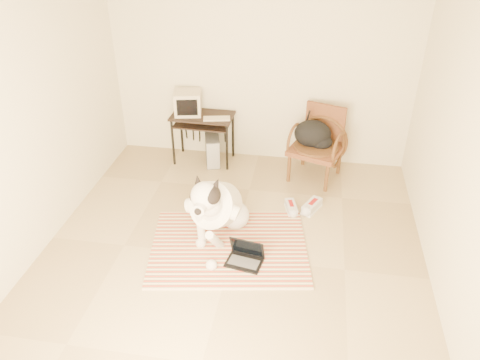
% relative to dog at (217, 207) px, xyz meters
% --- Properties ---
extents(floor, '(4.50, 4.50, 0.00)m').
position_rel_dog_xyz_m(floor, '(0.22, -0.35, -0.37)').
color(floor, tan).
rests_on(floor, ground).
extents(wall_back, '(4.50, 0.00, 4.50)m').
position_rel_dog_xyz_m(wall_back, '(0.22, 1.90, 0.98)').
color(wall_back, beige).
rests_on(wall_back, floor).
extents(wall_front, '(4.50, 0.00, 4.50)m').
position_rel_dog_xyz_m(wall_front, '(0.22, -2.60, 0.98)').
color(wall_front, beige).
rests_on(wall_front, floor).
extents(wall_left, '(0.00, 4.50, 4.50)m').
position_rel_dog_xyz_m(wall_left, '(-1.78, -0.35, 0.98)').
color(wall_left, beige).
rests_on(wall_left, floor).
extents(wall_right, '(0.00, 4.50, 4.50)m').
position_rel_dog_xyz_m(wall_right, '(2.22, -0.35, 0.98)').
color(wall_right, beige).
rests_on(wall_right, floor).
extents(rug, '(1.84, 1.52, 0.02)m').
position_rel_dog_xyz_m(rug, '(0.17, -0.20, -0.36)').
color(rug, '#C93E2A').
rests_on(rug, floor).
extents(dog, '(0.62, 1.30, 0.93)m').
position_rel_dog_xyz_m(dog, '(0.00, 0.00, 0.00)').
color(dog, silver).
rests_on(dog, rug).
extents(laptop, '(0.40, 0.32, 0.25)m').
position_rel_dog_xyz_m(laptop, '(0.38, -0.40, -0.29)').
color(laptop, black).
rests_on(laptop, rug).
extents(computer_desk, '(0.85, 0.49, 0.69)m').
position_rel_dog_xyz_m(computer_desk, '(-0.53, 1.63, 0.23)').
color(computer_desk, black).
rests_on(computer_desk, floor).
extents(crt_monitor, '(0.41, 0.39, 0.31)m').
position_rel_dog_xyz_m(crt_monitor, '(-0.73, 1.66, 0.48)').
color(crt_monitor, beige).
rests_on(crt_monitor, computer_desk).
extents(desk_keyboard, '(0.37, 0.20, 0.02)m').
position_rel_dog_xyz_m(desk_keyboard, '(-0.31, 1.53, 0.33)').
color(desk_keyboard, beige).
rests_on(desk_keyboard, computer_desk).
extents(pc_tower, '(0.29, 0.47, 0.41)m').
position_rel_dog_xyz_m(pc_tower, '(-0.40, 1.59, -0.17)').
color(pc_tower, '#47474A').
rests_on(pc_tower, floor).
extents(rattan_chair, '(0.78, 0.76, 0.94)m').
position_rel_dog_xyz_m(rattan_chair, '(1.03, 1.47, 0.10)').
color(rattan_chair, brown).
rests_on(rattan_chair, floor).
extents(backpack, '(0.50, 0.39, 0.35)m').
position_rel_dog_xyz_m(backpack, '(0.98, 1.47, 0.23)').
color(backpack, black).
rests_on(backpack, rattan_chair).
extents(sneaker_left, '(0.18, 0.30, 0.10)m').
position_rel_dog_xyz_m(sneaker_left, '(0.78, 0.59, -0.33)').
color(sneaker_left, white).
rests_on(sneaker_left, floor).
extents(sneaker_right, '(0.26, 0.34, 0.11)m').
position_rel_dog_xyz_m(sneaker_right, '(1.02, 0.65, -0.32)').
color(sneaker_right, white).
rests_on(sneaker_right, floor).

